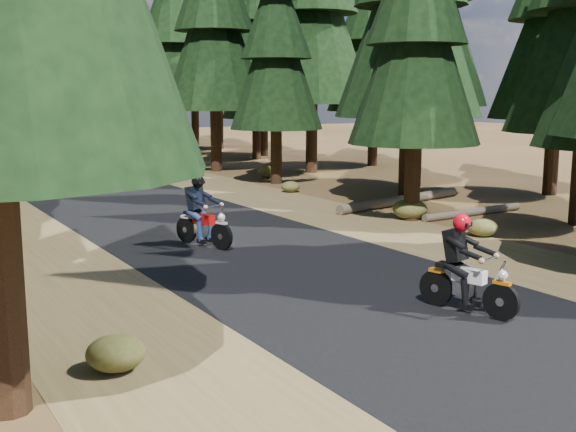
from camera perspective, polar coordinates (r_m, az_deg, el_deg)
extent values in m
plane|color=#4C381B|center=(14.62, 3.04, -5.11)|extent=(120.00, 120.00, 0.00)
cube|color=black|center=(18.86, -5.48, -1.73)|extent=(6.00, 100.00, 0.01)
cube|color=brown|center=(17.44, -19.27, -3.20)|extent=(3.20, 100.00, 0.01)
cube|color=brown|center=(21.21, 5.80, -0.46)|extent=(3.20, 100.00, 0.01)
cylinder|color=black|center=(21.44, 9.87, 5.64)|extent=(0.48, 0.48, 4.52)
cone|color=black|center=(21.43, 10.10, 13.19)|extent=(3.84, 3.84, 5.65)
cylinder|color=black|center=(25.06, 9.43, 7.74)|extent=(0.53, 0.53, 5.84)
cone|color=black|center=(25.20, 9.67, 16.06)|extent=(4.96, 4.96, 7.30)
cylinder|color=black|center=(29.19, 10.11, 8.57)|extent=(0.56, 0.56, 6.43)
cone|color=black|center=(29.40, 10.35, 16.43)|extent=(5.47, 5.47, 8.04)
cylinder|color=black|center=(29.81, -0.94, 6.89)|extent=(0.48, 0.48, 4.51)
cone|color=black|center=(29.80, -0.95, 12.31)|extent=(3.83, 3.83, 5.64)
cone|color=black|center=(29.96, -0.97, 16.19)|extent=(2.93, 2.93, 4.06)
cylinder|color=black|center=(33.94, 1.89, 8.90)|extent=(0.56, 0.56, 6.47)
cone|color=black|center=(34.12, 1.93, 15.71)|extent=(5.50, 5.50, 8.09)
cylinder|color=black|center=(34.78, -5.74, 8.35)|extent=(0.53, 0.53, 5.83)
cone|color=black|center=(34.88, -5.85, 14.34)|extent=(4.95, 4.95, 7.29)
cylinder|color=black|center=(40.81, -2.52, 7.74)|extent=(0.48, 0.48, 4.61)
cone|color=black|center=(40.81, -2.55, 11.78)|extent=(3.92, 3.92, 5.77)
cone|color=black|center=(40.94, -2.57, 14.69)|extent=(3.00, 3.00, 4.15)
cylinder|color=black|center=(43.29, -9.00, 8.50)|extent=(0.53, 0.53, 5.76)
cone|color=black|center=(43.37, -9.13, 13.27)|extent=(4.90, 4.90, 7.21)
cylinder|color=black|center=(48.55, -5.46, 8.64)|extent=(0.53, 0.53, 5.66)
cone|color=black|center=(48.61, -5.53, 12.81)|extent=(4.81, 4.81, 7.07)
cone|color=black|center=(48.82, -5.58, 15.80)|extent=(3.68, 3.68, 5.09)
cylinder|color=black|center=(28.19, 20.27, 7.24)|extent=(0.52, 0.52, 5.60)
cone|color=black|center=(28.29, 20.70, 14.33)|extent=(4.76, 4.76, 7.00)
cylinder|color=black|center=(43.13, -1.96, 8.77)|extent=(0.54, 0.54, 6.00)
cone|color=black|center=(43.22, -1.99, 13.75)|extent=(5.10, 5.10, 7.50)
cylinder|color=black|center=(37.53, 6.76, 8.25)|extent=(0.52, 0.52, 5.60)
cone|color=black|center=(37.61, 6.87, 13.59)|extent=(4.76, 4.76, 7.00)
cylinder|color=black|center=(50.94, -14.09, 8.64)|extent=(0.54, 0.54, 6.00)
cone|color=black|center=(51.03, -14.27, 12.85)|extent=(5.10, 5.10, 7.50)
cone|color=black|center=(51.25, -14.40, 15.86)|extent=(3.90, 3.90, 5.40)
cylinder|color=black|center=(54.72, -12.00, 8.99)|extent=(0.56, 0.56, 6.40)
cone|color=black|center=(54.83, -12.15, 13.17)|extent=(5.44, 5.44, 8.00)
cone|color=black|center=(55.09, -12.26, 16.16)|extent=(4.16, 4.16, 5.76)
cylinder|color=black|center=(55.99, -18.90, 8.69)|extent=(0.56, 0.56, 6.40)
cone|color=black|center=(56.09, -19.13, 12.77)|extent=(5.44, 5.44, 8.00)
cone|color=black|center=(56.34, -19.30, 15.69)|extent=(4.16, 4.16, 5.76)
cylinder|color=black|center=(52.09, -7.37, 8.87)|extent=(0.54, 0.54, 6.00)
cone|color=black|center=(52.18, -7.46, 12.99)|extent=(5.10, 5.10, 7.50)
cone|color=black|center=(52.40, -7.53, 15.94)|extent=(3.90, 3.90, 5.40)
cylinder|color=#4C4233|center=(24.60, 8.94, 1.26)|extent=(6.07, 1.67, 0.32)
cylinder|color=#4C4233|center=(22.83, 14.42, 0.31)|extent=(4.10, 0.43, 0.24)
ellipsoid|color=#474C1E|center=(21.81, 9.62, 0.56)|extent=(1.04, 1.04, 0.62)
ellipsoid|color=#474C1E|center=(10.27, -13.46, -10.49)|extent=(0.81, 0.81, 0.49)
ellipsoid|color=#474C1E|center=(31.88, -1.51, 3.58)|extent=(1.05, 1.05, 0.63)
ellipsoid|color=#474C1E|center=(36.41, -10.38, 4.06)|extent=(0.77, 0.77, 0.46)
ellipsoid|color=#474C1E|center=(27.34, 0.20, 2.33)|extent=(0.70, 0.70, 0.42)
ellipsoid|color=#474C1E|center=(19.64, 15.13, -0.88)|extent=(0.79, 0.79, 0.47)
cube|color=black|center=(12.60, 14.15, -2.40)|extent=(0.43, 0.33, 0.55)
sphere|color=red|center=(12.52, 14.23, -0.60)|extent=(0.38, 0.38, 0.31)
cube|color=black|center=(17.67, -6.74, 1.37)|extent=(0.45, 0.35, 0.57)
sphere|color=black|center=(17.61, -6.77, 2.71)|extent=(0.40, 0.40, 0.32)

